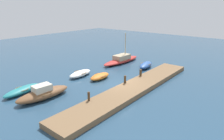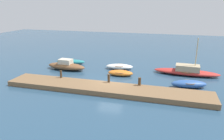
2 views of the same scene
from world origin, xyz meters
name	(u,v)px [view 1 (image 1 of 2)]	position (x,y,z in m)	size (l,w,h in m)	color
ground_plane	(120,86)	(0.00, 0.00, 0.00)	(84.00, 84.00, 0.00)	navy
dock_platform	(134,88)	(0.00, -1.77, 0.24)	(19.63, 2.80, 0.48)	brown
motorboat_brown	(43,93)	(-6.85, 3.68, 0.50)	(5.20, 2.12, 1.33)	brown
sailboat_red	(121,60)	(7.62, 5.51, 0.45)	(7.42, 2.18, 4.34)	#B72D28
rowboat_blue	(146,65)	(7.67, 1.36, 0.38)	(3.58, 1.95, 0.74)	#2D569E
dinghy_orange	(100,76)	(0.29, 3.18, 0.32)	(2.94, 1.44, 0.62)	orange
rowboat_teal	(22,90)	(-7.54, 6.30, 0.31)	(4.11, 1.91, 0.60)	teal
rowboat_white	(80,73)	(-0.46, 5.70, 0.33)	(3.56, 1.80, 0.64)	white
mooring_post_west	(89,96)	(-5.22, -0.62, 0.87)	(0.21, 0.21, 0.78)	#47331E
mooring_post_mid_west	(125,79)	(0.02, -0.62, 0.89)	(0.24, 0.24, 0.82)	#47331E
mooring_post_mid_east	(141,73)	(3.08, -0.62, 0.85)	(0.28, 0.28, 0.75)	#47331E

